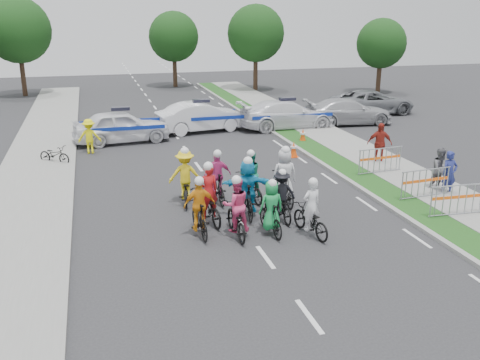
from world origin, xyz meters
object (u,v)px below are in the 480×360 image
object	(u,v)px
cone_1	(303,136)
spectator_1	(441,170)
rider_5	(247,192)
barrier_1	(425,185)
rider_3	(199,213)
police_car_1	(201,117)
police_car_0	(122,126)
civilian_sedan	(348,112)
barrier_0	(458,202)
tree_2	(381,44)
rider_1	(271,213)
marshal_hiviz	(89,136)
rider_0	(310,216)
police_car_2	(287,114)
civilian_suv	(372,102)
spectator_0	(449,174)
rider_6	(208,202)
tree_4	(174,37)
barrier_2	(380,162)
spectator_2	(379,144)
tree_3	(18,30)
rider_4	(281,200)
parked_bike	(54,155)
rider_9	(217,182)
cone_0	(294,149)
rider_10	(185,182)
tree_1	(256,33)
rider_2	(236,214)
rider_8	(250,182)

from	to	relation	value
cone_1	spectator_1	bearing A→B (deg)	-77.26
rider_5	barrier_1	size ratio (longest dim) A/B	1.00
barrier_1	rider_3	bearing A→B (deg)	-173.55
police_car_1	spectator_1	distance (m)	13.76
police_car_0	civilian_sedan	bearing A→B (deg)	-92.28
barrier_0	tree_2	world-z (taller)	tree_2
rider_1	marshal_hiviz	distance (m)	12.17
rider_0	police_car_2	distance (m)	14.89
rider_1	rider_5	xyz separation A→B (m)	(-0.26, 1.56, 0.16)
police_car_2	civilian_suv	xyz separation A→B (m)	(6.72, 2.68, -0.03)
rider_1	police_car_1	world-z (taller)	rider_1
rider_0	civilian_suv	bearing A→B (deg)	-134.61
civilian_sedan	spectator_0	size ratio (longest dim) A/B	3.13
rider_6	tree_4	world-z (taller)	tree_4
rider_1	barrier_2	distance (m)	7.50
spectator_0	spectator_2	distance (m)	4.33
rider_1	police_car_2	bearing A→B (deg)	-116.44
rider_5	tree_3	bearing A→B (deg)	-66.17
rider_4	parked_bike	world-z (taller)	rider_4
rider_0	barrier_2	distance (m)	6.92
rider_9	civilian_suv	distance (m)	18.79
rider_0	tree_2	distance (m)	29.96
spectator_0	barrier_2	world-z (taller)	spectator_0
cone_0	tree_2	xyz separation A→B (m)	(13.57, 16.57, 3.49)
marshal_hiviz	cone_1	world-z (taller)	marshal_hiviz
rider_4	tree_4	xyz separation A→B (m)	(1.69, 31.54, 3.53)
rider_10	tree_1	size ratio (longest dim) A/B	0.30
rider_1	police_car_1	xyz separation A→B (m)	(0.90, 14.32, 0.12)
rider_1	spectator_0	xyz separation A→B (m)	(7.14, 1.57, 0.14)
rider_0	rider_3	world-z (taller)	rider_3
rider_1	parked_bike	size ratio (longest dim) A/B	1.12
police_car_1	barrier_2	world-z (taller)	police_car_1
rider_9	barrier_2	size ratio (longest dim) A/B	0.94
rider_0	rider_10	xyz separation A→B (m)	(-3.01, 3.69, 0.17)
barrier_2	rider_10	bearing A→B (deg)	-172.11
barrier_1	tree_2	bearing A→B (deg)	64.01
rider_5	rider_2	bearing A→B (deg)	67.96
cone_1	tree_2	size ratio (longest dim) A/B	0.12
spectator_0	cone_1	bearing A→B (deg)	101.68
rider_10	spectator_1	distance (m)	9.16
tree_1	rider_8	bearing A→B (deg)	-107.60
rider_3	barrier_2	xyz separation A→B (m)	(8.09, 3.96, -0.15)
rider_3	tree_4	bearing A→B (deg)	-100.51
rider_2	cone_0	world-z (taller)	rider_2
rider_2	cone_1	bearing A→B (deg)	-121.29
spectator_2	tree_4	world-z (taller)	tree_4
marshal_hiviz	tree_4	size ratio (longest dim) A/B	0.25
rider_3	tree_3	bearing A→B (deg)	-78.53
rider_2	rider_6	distance (m)	1.38
rider_6	rider_9	world-z (taller)	rider_6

